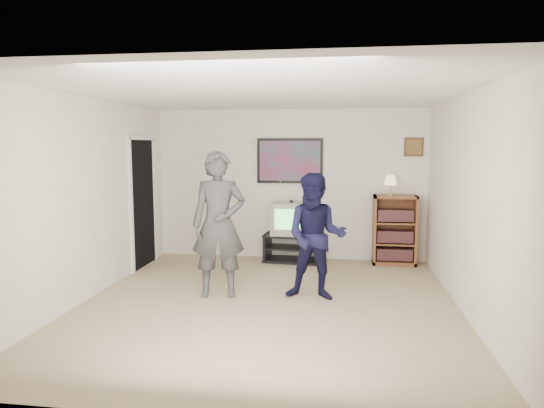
% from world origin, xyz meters
% --- Properties ---
extents(room_shell, '(4.51, 5.00, 2.51)m').
position_xyz_m(room_shell, '(0.00, 0.35, 1.25)').
color(room_shell, '#837353').
rests_on(room_shell, ground).
extents(media_stand, '(0.96, 0.59, 0.46)m').
position_xyz_m(media_stand, '(0.08, 2.23, 0.23)').
color(media_stand, black).
rests_on(media_stand, room_shell).
extents(crt_television, '(0.64, 0.55, 0.53)m').
position_xyz_m(crt_television, '(0.06, 2.23, 0.72)').
color(crt_television, gray).
rests_on(crt_television, media_stand).
extents(bookshelf, '(0.68, 0.39, 1.11)m').
position_xyz_m(bookshelf, '(1.72, 2.28, 0.56)').
color(bookshelf, '#553619').
rests_on(bookshelf, room_shell).
extents(table_lamp, '(0.21, 0.21, 0.33)m').
position_xyz_m(table_lamp, '(1.63, 2.26, 1.28)').
color(table_lamp, '#FFF7C1').
rests_on(table_lamp, bookshelf).
extents(person_tall, '(0.74, 0.56, 1.84)m').
position_xyz_m(person_tall, '(-0.67, 0.27, 0.92)').
color(person_tall, '#38393C').
rests_on(person_tall, room_shell).
extents(person_short, '(0.80, 0.65, 1.57)m').
position_xyz_m(person_short, '(0.55, 0.31, 0.79)').
color(person_short, black).
rests_on(person_short, room_shell).
extents(controller_left, '(0.06, 0.12, 0.03)m').
position_xyz_m(controller_left, '(-0.68, 0.44, 1.13)').
color(controller_left, white).
rests_on(controller_left, person_tall).
extents(controller_right, '(0.05, 0.12, 0.03)m').
position_xyz_m(controller_right, '(0.56, 0.58, 1.12)').
color(controller_right, white).
rests_on(controller_right, person_short).
extents(poster, '(1.10, 0.03, 0.75)m').
position_xyz_m(poster, '(0.00, 2.48, 1.65)').
color(poster, black).
rests_on(poster, room_shell).
extents(air_vent, '(0.28, 0.02, 0.14)m').
position_xyz_m(air_vent, '(-0.55, 2.48, 1.95)').
color(air_vent, white).
rests_on(air_vent, room_shell).
extents(small_picture, '(0.30, 0.03, 0.30)m').
position_xyz_m(small_picture, '(2.00, 2.48, 1.88)').
color(small_picture, '#452D16').
rests_on(small_picture, room_shell).
extents(doorway, '(0.03, 0.85, 2.00)m').
position_xyz_m(doorway, '(-2.23, 1.60, 1.00)').
color(doorway, black).
rests_on(doorway, room_shell).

